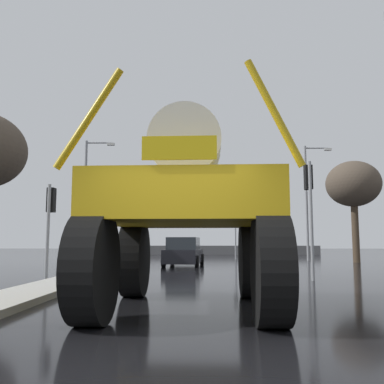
{
  "coord_description": "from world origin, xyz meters",
  "views": [
    {
      "loc": [
        0.36,
        -4.83,
        1.27
      ],
      "look_at": [
        0.18,
        5.14,
        2.45
      ],
      "focal_mm": 39.71,
      "sensor_mm": 36.0,
      "label": 1
    }
  ],
  "objects_px": {
    "traffic_signal_near_left": "(50,210)",
    "traffic_signal_near_right": "(309,193)",
    "traffic_signal_far_left": "(235,224)",
    "streetlight_far_left": "(87,193)",
    "oversize_sprayer": "(188,213)",
    "bare_tree_right": "(353,185)",
    "streetlight_far_right": "(308,196)",
    "sedan_ahead": "(184,252)"
  },
  "relations": [
    {
      "from": "traffic_signal_near_left",
      "to": "traffic_signal_near_right",
      "type": "relative_size",
      "value": 0.81
    },
    {
      "from": "traffic_signal_far_left",
      "to": "streetlight_far_left",
      "type": "relative_size",
      "value": 0.44
    },
    {
      "from": "oversize_sprayer",
      "to": "bare_tree_right",
      "type": "relative_size",
      "value": 0.83
    },
    {
      "from": "traffic_signal_near_right",
      "to": "traffic_signal_far_left",
      "type": "relative_size",
      "value": 1.11
    },
    {
      "from": "streetlight_far_left",
      "to": "streetlight_far_right",
      "type": "distance_m",
      "value": 15.12
    },
    {
      "from": "traffic_signal_near_left",
      "to": "bare_tree_right",
      "type": "distance_m",
      "value": 19.78
    },
    {
      "from": "traffic_signal_near_left",
      "to": "traffic_signal_near_right",
      "type": "bearing_deg",
      "value": -0.08
    },
    {
      "from": "traffic_signal_far_left",
      "to": "traffic_signal_near_left",
      "type": "bearing_deg",
      "value": -114.16
    },
    {
      "from": "traffic_signal_near_right",
      "to": "oversize_sprayer",
      "type": "bearing_deg",
      "value": -123.05
    },
    {
      "from": "traffic_signal_far_left",
      "to": "streetlight_far_left",
      "type": "bearing_deg",
      "value": -160.16
    },
    {
      "from": "traffic_signal_far_left",
      "to": "bare_tree_right",
      "type": "bearing_deg",
      "value": -33.1
    },
    {
      "from": "oversize_sprayer",
      "to": "traffic_signal_far_left",
      "type": "distance_m",
      "value": 23.66
    },
    {
      "from": "sedan_ahead",
      "to": "traffic_signal_near_right",
      "type": "distance_m",
      "value": 9.95
    },
    {
      "from": "oversize_sprayer",
      "to": "streetlight_far_right",
      "type": "distance_m",
      "value": 22.54
    },
    {
      "from": "sedan_ahead",
      "to": "traffic_signal_far_left",
      "type": "distance_m",
      "value": 9.68
    },
    {
      "from": "traffic_signal_near_right",
      "to": "streetlight_far_left",
      "type": "distance_m",
      "value": 17.79
    },
    {
      "from": "sedan_ahead",
      "to": "streetlight_far_right",
      "type": "distance_m",
      "value": 11.17
    },
    {
      "from": "traffic_signal_near_left",
      "to": "traffic_signal_far_left",
      "type": "height_order",
      "value": "traffic_signal_far_left"
    },
    {
      "from": "traffic_signal_near_left",
      "to": "streetlight_far_left",
      "type": "height_order",
      "value": "streetlight_far_left"
    },
    {
      "from": "streetlight_far_right",
      "to": "traffic_signal_near_right",
      "type": "bearing_deg",
      "value": -104.36
    },
    {
      "from": "oversize_sprayer",
      "to": "sedan_ahead",
      "type": "distance_m",
      "value": 14.71
    },
    {
      "from": "streetlight_far_right",
      "to": "bare_tree_right",
      "type": "bearing_deg",
      "value": -43.88
    },
    {
      "from": "streetlight_far_right",
      "to": "bare_tree_right",
      "type": "relative_size",
      "value": 1.24
    },
    {
      "from": "streetlight_far_left",
      "to": "bare_tree_right",
      "type": "relative_size",
      "value": 1.26
    },
    {
      "from": "oversize_sprayer",
      "to": "traffic_signal_near_left",
      "type": "relative_size",
      "value": 1.66
    },
    {
      "from": "oversize_sprayer",
      "to": "streetlight_far_left",
      "type": "height_order",
      "value": "streetlight_far_left"
    },
    {
      "from": "traffic_signal_near_left",
      "to": "traffic_signal_far_left",
      "type": "xyz_separation_m",
      "value": [
        7.78,
        17.35,
        0.27
      ]
    },
    {
      "from": "sedan_ahead",
      "to": "bare_tree_right",
      "type": "relative_size",
      "value": 0.66
    },
    {
      "from": "sedan_ahead",
      "to": "traffic_signal_near_left",
      "type": "height_order",
      "value": "traffic_signal_near_left"
    },
    {
      "from": "sedan_ahead",
      "to": "traffic_signal_near_right",
      "type": "bearing_deg",
      "value": -146.04
    },
    {
      "from": "traffic_signal_near_left",
      "to": "streetlight_far_left",
      "type": "relative_size",
      "value": 0.4
    },
    {
      "from": "traffic_signal_near_left",
      "to": "oversize_sprayer",
      "type": "bearing_deg",
      "value": -51.4
    },
    {
      "from": "oversize_sprayer",
      "to": "sedan_ahead",
      "type": "height_order",
      "value": "oversize_sprayer"
    },
    {
      "from": "sedan_ahead",
      "to": "streetlight_far_left",
      "type": "distance_m",
      "value": 9.24
    },
    {
      "from": "sedan_ahead",
      "to": "streetlight_far_left",
      "type": "bearing_deg",
      "value": 58.13
    },
    {
      "from": "traffic_signal_far_left",
      "to": "sedan_ahead",
      "type": "bearing_deg",
      "value": -111.74
    },
    {
      "from": "oversize_sprayer",
      "to": "traffic_signal_near_right",
      "type": "height_order",
      "value": "oversize_sprayer"
    },
    {
      "from": "sedan_ahead",
      "to": "streetlight_far_right",
      "type": "height_order",
      "value": "streetlight_far_right"
    },
    {
      "from": "traffic_signal_near_left",
      "to": "traffic_signal_near_right",
      "type": "height_order",
      "value": "traffic_signal_near_right"
    },
    {
      "from": "streetlight_far_left",
      "to": "traffic_signal_near_right",
      "type": "bearing_deg",
      "value": -50.56
    },
    {
      "from": "oversize_sprayer",
      "to": "streetlight_far_left",
      "type": "distance_m",
      "value": 21.26
    },
    {
      "from": "bare_tree_right",
      "to": "streetlight_far_right",
      "type": "bearing_deg",
      "value": 136.12
    }
  ]
}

